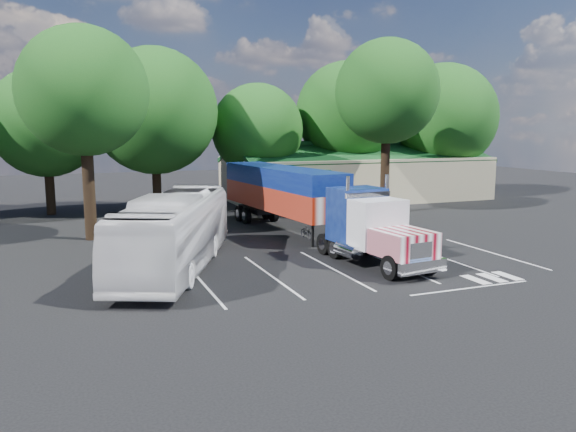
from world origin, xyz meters
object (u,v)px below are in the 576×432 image
object	(u,v)px
semi_truck	(301,198)
woman	(397,239)
bicycle	(306,232)
silver_sedan	(282,200)
tour_bus	(175,232)

from	to	relation	value
semi_truck	woman	xyz separation A→B (m)	(2.89, -6.35, -1.63)
bicycle	silver_sedan	size ratio (longest dim) A/B	0.34
bicycle	tour_bus	bearing A→B (deg)	-153.40
tour_bus	silver_sedan	bearing A→B (deg)	78.67
bicycle	silver_sedan	bearing A→B (deg)	74.88
silver_sedan	tour_bus	bearing A→B (deg)	144.28
semi_truck	woman	world-z (taller)	semi_truck
semi_truck	tour_bus	world-z (taller)	semi_truck
semi_truck	bicycle	distance (m)	2.12
woman	bicycle	xyz separation A→B (m)	(-2.70, 5.92, -0.44)
woman	silver_sedan	size ratio (longest dim) A/B	0.37
woman	silver_sedan	xyz separation A→B (m)	(0.50, 18.43, -0.09)
semi_truck	woman	size ratio (longest dim) A/B	12.37
semi_truck	silver_sedan	distance (m)	12.66
bicycle	tour_bus	xyz separation A→B (m)	(-8.80, -4.56, 1.40)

